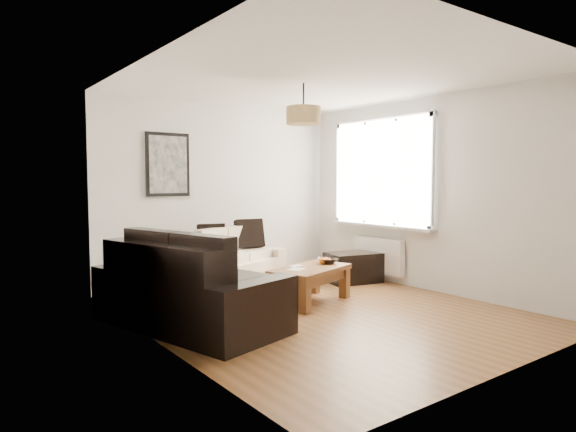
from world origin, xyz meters
TOP-DOWN VIEW (x-y plane):
  - floor at (0.00, 0.00)m, footprint 4.50×4.50m
  - ceiling at (0.00, 0.00)m, footprint 3.80×4.50m
  - wall_back at (0.00, 2.25)m, footprint 3.80×0.04m
  - wall_front at (0.00, -2.25)m, footprint 3.80×0.04m
  - wall_left at (-1.90, 0.00)m, footprint 0.04×4.50m
  - wall_right at (1.90, 0.00)m, footprint 0.04×4.50m
  - window_bay at (1.86, 0.80)m, footprint 0.14×1.90m
  - radiator at (1.82, 0.80)m, footprint 0.10×0.90m
  - poster at (-0.85, 2.22)m, footprint 0.62×0.04m
  - pendant_shade at (0.00, 0.30)m, footprint 0.40×0.40m
  - loveseat_cream at (-0.11, 1.78)m, footprint 1.72×1.29m
  - sofa_leather at (-1.43, 0.35)m, footprint 1.47×2.21m
  - coffee_table at (0.17, 0.38)m, footprint 1.18×0.88m
  - ottoman at (1.45, 0.95)m, footprint 0.84×0.63m
  - cushion_left at (-0.33, 1.97)m, footprint 0.40×0.21m
  - cushion_right at (0.30, 1.97)m, footprint 0.43×0.19m
  - fruit_bowl at (0.54, 0.48)m, footprint 0.32×0.32m
  - orange_a at (0.50, 0.46)m, footprint 0.10×0.10m
  - orange_b at (0.52, 0.43)m, footprint 0.08×0.08m
  - orange_c at (0.44, 0.47)m, footprint 0.09×0.09m
  - papers at (-0.06, 0.35)m, footprint 0.27×0.25m

SIDE VIEW (x-z plane):
  - floor at x=0.00m, z-range 0.00..0.00m
  - coffee_table at x=0.17m, z-range 0.00..0.43m
  - ottoman at x=1.45m, z-range 0.00..0.43m
  - loveseat_cream at x=-0.11m, z-range 0.00..0.76m
  - radiator at x=1.82m, z-range 0.12..0.64m
  - papers at x=-0.06m, z-range 0.43..0.44m
  - sofa_leather at x=-1.43m, z-range 0.00..0.88m
  - fruit_bowl at x=0.54m, z-range 0.43..0.49m
  - orange_a at x=0.50m, z-range 0.43..0.51m
  - orange_b at x=0.52m, z-range 0.44..0.50m
  - orange_c at x=0.44m, z-range 0.43..0.51m
  - cushion_left at x=-0.33m, z-range 0.49..0.87m
  - cushion_right at x=0.30m, z-range 0.49..0.91m
  - wall_back at x=0.00m, z-range 0.00..2.60m
  - wall_front at x=0.00m, z-range 0.00..2.60m
  - wall_left at x=-1.90m, z-range 0.00..2.60m
  - wall_right at x=1.90m, z-range 0.00..2.60m
  - window_bay at x=1.86m, z-range 0.80..2.40m
  - poster at x=-0.85m, z-range 1.26..2.13m
  - pendant_shade at x=0.00m, z-range 2.13..2.33m
  - ceiling at x=0.00m, z-range 2.60..2.60m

